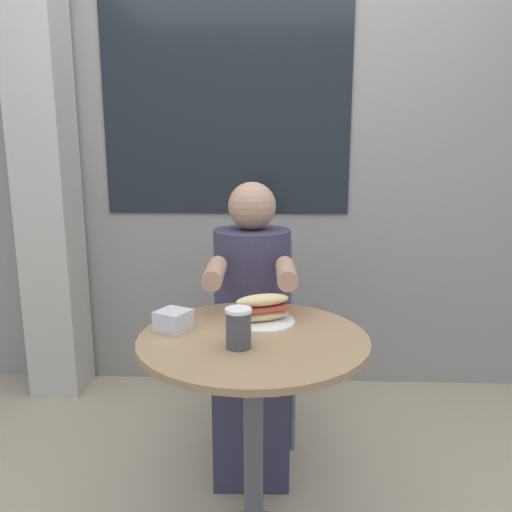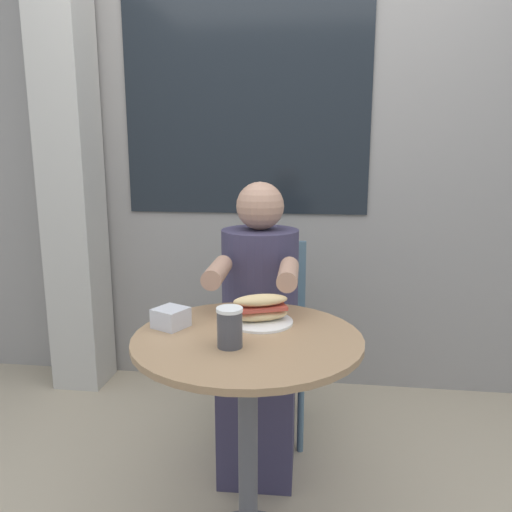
% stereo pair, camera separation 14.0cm
% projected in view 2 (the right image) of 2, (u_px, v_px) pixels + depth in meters
% --- Properties ---
extents(storefront_wall, '(8.00, 0.09, 2.80)m').
position_uv_depth(storefront_wall, '(284.00, 128.00, 2.61)').
color(storefront_wall, gray).
rests_on(storefront_wall, ground_plane).
extents(lattice_pillar, '(0.26, 0.26, 2.40)m').
position_uv_depth(lattice_pillar, '(71.00, 168.00, 2.61)').
color(lattice_pillar, '#B2ADA3').
rests_on(lattice_pillar, ground_plane).
extents(cafe_table, '(0.68, 0.68, 0.75)m').
position_uv_depth(cafe_table, '(248.00, 400.00, 1.50)').
color(cafe_table, '#997551').
rests_on(cafe_table, ground_plane).
extents(diner_chair, '(0.39, 0.39, 0.87)m').
position_uv_depth(diner_chair, '(267.00, 317.00, 2.34)').
color(diner_chair, slate).
rests_on(diner_chair, ground_plane).
extents(seated_diner, '(0.32, 0.55, 1.17)m').
position_uv_depth(seated_diner, '(259.00, 346.00, 2.01)').
color(seated_diner, '#38334C').
rests_on(seated_diner, ground_plane).
extents(sandwich_on_plate, '(0.20, 0.20, 0.09)m').
position_uv_depth(sandwich_on_plate, '(261.00, 311.00, 1.57)').
color(sandwich_on_plate, white).
rests_on(sandwich_on_plate, cafe_table).
extents(drink_cup, '(0.07, 0.07, 0.11)m').
position_uv_depth(drink_cup, '(230.00, 327.00, 1.37)').
color(drink_cup, '#424247').
rests_on(drink_cup, cafe_table).
extents(napkin_box, '(0.12, 0.12, 0.06)m').
position_uv_depth(napkin_box, '(171.00, 318.00, 1.53)').
color(napkin_box, silver).
rests_on(napkin_box, cafe_table).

